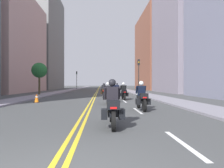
{
  "coord_description": "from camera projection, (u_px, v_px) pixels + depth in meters",
  "views": [
    {
      "loc": [
        0.75,
        -2.74,
        1.46
      ],
      "look_at": [
        2.17,
        22.52,
        1.48
      ],
      "focal_mm": 31.77,
      "sensor_mm": 36.0,
      "label": 1
    }
  ],
  "objects": [
    {
      "name": "motorcycle_0",
      "position": [
        112.0,
        107.0,
        6.77
      ],
      "size": [
        0.76,
        2.18,
        1.64
      ],
      "rotation": [
        0.0,
        0.0,
        -0.01
      ],
      "color": "black",
      "rests_on": "ground"
    },
    {
      "name": "sidewalk_right",
      "position": [
        124.0,
        90.0,
        50.99
      ],
      "size": [
        2.45,
        144.0,
        0.12
      ],
      "primitive_type": "cube",
      "color": "gray",
      "rests_on": "ground"
    },
    {
      "name": "ground_plane",
      "position": [
        98.0,
        90.0,
        50.61
      ],
      "size": [
        264.0,
        264.0,
        0.0
      ],
      "primitive_type": "plane",
      "color": "#414344"
    },
    {
      "name": "motorcycle_1",
      "position": [
        142.0,
        98.0,
        11.06
      ],
      "size": [
        0.76,
        2.27,
        1.64
      ],
      "rotation": [
        0.0,
        0.0,
        0.0
      ],
      "color": "black",
      "rests_on": "ground"
    },
    {
      "name": "building_right_1",
      "position": [
        179.0,
        28.0,
        35.66
      ],
      "size": [
        6.1,
        14.64,
        23.25
      ],
      "color": "gray",
      "rests_on": "ground"
    },
    {
      "name": "building_left_1",
      "position": [
        4.0,
        44.0,
        35.9
      ],
      "size": [
        10.02,
        18.64,
        17.52
      ],
      "color": "tan",
      "rests_on": "ground"
    },
    {
      "name": "traffic_light_far",
      "position": [
        77.0,
        77.0,
        54.58
      ],
      "size": [
        0.28,
        0.38,
        5.0
      ],
      "color": "black",
      "rests_on": "ground"
    },
    {
      "name": "motorcycle_2",
      "position": [
        108.0,
        95.0,
        14.57
      ],
      "size": [
        0.76,
        2.18,
        1.62
      ],
      "rotation": [
        0.0,
        0.0,
        -0.0
      ],
      "color": "black",
      "rests_on": "ground"
    },
    {
      "name": "motorcycle_6",
      "position": [
        104.0,
        89.0,
        30.62
      ],
      "size": [
        0.78,
        2.14,
        1.62
      ],
      "rotation": [
        0.0,
        0.0,
        -0.04
      ],
      "color": "black",
      "rests_on": "ground"
    },
    {
      "name": "building_left_2",
      "position": [
        43.0,
        41.0,
        57.12
      ],
      "size": [
        8.17,
        20.35,
        27.6
      ],
      "color": "slate",
      "rests_on": "ground"
    },
    {
      "name": "traffic_cone_1",
      "position": [
        36.0,
        98.0,
        15.7
      ],
      "size": [
        0.35,
        0.35,
        0.72
      ],
      "color": "black",
      "rests_on": "ground"
    },
    {
      "name": "centreline_yellow_outer",
      "position": [
        98.0,
        90.0,
        50.62
      ],
      "size": [
        0.12,
        132.0,
        0.01
      ],
      "primitive_type": "cube",
      "color": "yellow",
      "rests_on": "ground"
    },
    {
      "name": "motorcycle_5",
      "position": [
        117.0,
        90.0,
        26.58
      ],
      "size": [
        0.76,
        2.11,
        1.63
      ],
      "rotation": [
        0.0,
        0.0,
        -0.0
      ],
      "color": "black",
      "rests_on": "ground"
    },
    {
      "name": "motorcycle_7",
      "position": [
        114.0,
        89.0,
        34.56
      ],
      "size": [
        0.78,
        2.22,
        1.58
      ],
      "rotation": [
        0.0,
        0.0,
        0.05
      ],
      "color": "black",
      "rests_on": "ground"
    },
    {
      "name": "street_tree_0",
      "position": [
        39.0,
        71.0,
        25.56
      ],
      "size": [
        1.95,
        1.95,
        4.24
      ],
      "color": "#463C23",
      "rests_on": "ground"
    },
    {
      "name": "motorcycle_4",
      "position": [
        104.0,
        91.0,
        22.58
      ],
      "size": [
        0.78,
        2.22,
        1.57
      ],
      "rotation": [
        0.0,
        0.0,
        -0.06
      ],
      "color": "black",
      "rests_on": "ground"
    },
    {
      "name": "centreline_yellow_inner",
      "position": [
        97.0,
        90.0,
        50.61
      ],
      "size": [
        0.12,
        132.0,
        0.01
      ],
      "primitive_type": "cube",
      "color": "yellow",
      "rests_on": "ground"
    },
    {
      "name": "lane_dashes_white",
      "position": [
        113.0,
        93.0,
        31.8
      ],
      "size": [
        0.14,
        56.4,
        0.01
      ],
      "color": "silver",
      "rests_on": "ground"
    },
    {
      "name": "traffic_light_near",
      "position": [
        139.0,
        70.0,
        27.04
      ],
      "size": [
        0.28,
        0.38,
        4.86
      ],
      "color": "black",
      "rests_on": "ground"
    },
    {
      "name": "traffic_cone_0",
      "position": [
        37.0,
        98.0,
        15.72
      ],
      "size": [
        0.36,
        0.36,
        0.69
      ],
      "color": "black",
      "rests_on": "ground"
    },
    {
      "name": "sidewalk_left",
      "position": [
        71.0,
        90.0,
        50.23
      ],
      "size": [
        2.45,
        144.0,
        0.12
      ],
      "primitive_type": "cube",
      "color": "gray",
      "rests_on": "ground"
    },
    {
      "name": "motorcycle_3",
      "position": [
        124.0,
        93.0,
        18.48
      ],
      "size": [
        0.77,
        2.16,
        1.63
      ],
      "rotation": [
        0.0,
        0.0,
        0.02
      ],
      "color": "black",
      "rests_on": "ground"
    },
    {
      "name": "building_right_2",
      "position": [
        153.0,
        52.0,
        54.24
      ],
      "size": [
        6.51,
        20.0,
        20.33
      ],
      "color": "brown",
      "rests_on": "ground"
    }
  ]
}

